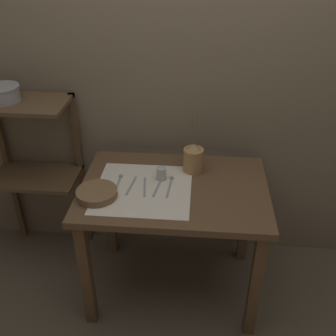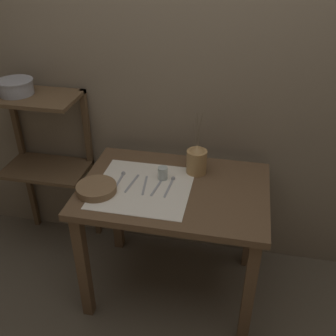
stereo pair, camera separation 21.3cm
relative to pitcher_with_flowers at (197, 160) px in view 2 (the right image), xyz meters
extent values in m
plane|color=brown|center=(-0.10, -0.18, -0.87)|extent=(12.00, 12.00, 0.00)
cube|color=#7A6B56|center=(-0.10, 0.30, 0.33)|extent=(7.00, 0.06, 2.40)
cube|color=brown|center=(-0.10, -0.18, -0.10)|extent=(1.05, 0.73, 0.04)
cube|color=brown|center=(-0.56, -0.48, -0.50)|extent=(0.06, 0.06, 0.75)
cube|color=brown|center=(0.36, -0.48, -0.50)|extent=(0.06, 0.06, 0.75)
cube|color=brown|center=(-0.56, 0.13, -0.50)|extent=(0.06, 0.06, 0.75)
cube|color=brown|center=(0.36, 0.13, -0.50)|extent=(0.06, 0.06, 0.75)
cube|color=brown|center=(-1.02, 0.08, 0.27)|extent=(0.55, 0.34, 0.02)
cube|color=brown|center=(-1.02, 0.08, -0.23)|extent=(0.55, 0.34, 0.02)
cube|color=brown|center=(-1.28, 0.23, -0.29)|extent=(0.04, 0.04, 1.16)
cube|color=brown|center=(-0.76, 0.23, -0.29)|extent=(0.04, 0.04, 1.16)
cube|color=silver|center=(-0.27, -0.22, -0.08)|extent=(0.52, 0.51, 0.00)
cylinder|color=#A87F4C|center=(0.00, 0.00, -0.01)|extent=(0.12, 0.12, 0.14)
cone|color=#A87F4C|center=(0.00, 0.00, 0.08)|extent=(0.09, 0.09, 0.04)
cylinder|color=brown|center=(0.00, 0.01, 0.18)|extent=(0.03, 0.01, 0.16)
cylinder|color=brown|center=(0.00, 0.00, 0.20)|extent=(0.02, 0.02, 0.20)
cylinder|color=brown|center=(-0.02, 0.01, 0.16)|extent=(0.03, 0.03, 0.12)
cylinder|color=brown|center=(0.01, 0.02, 0.19)|extent=(0.03, 0.02, 0.19)
cylinder|color=brown|center=(-0.50, -0.31, -0.06)|extent=(0.22, 0.22, 0.04)
cylinder|color=#B7C1BC|center=(-0.18, -0.11, -0.04)|extent=(0.06, 0.06, 0.07)
cube|color=#939399|center=(-0.42, -0.20, -0.08)|extent=(0.01, 0.19, 0.00)
sphere|color=#939399|center=(-0.41, -0.11, -0.08)|extent=(0.02, 0.02, 0.02)
cube|color=#939399|center=(-0.34, -0.20, -0.08)|extent=(0.04, 0.19, 0.00)
cube|color=#939399|center=(-0.26, -0.20, -0.08)|extent=(0.03, 0.19, 0.00)
cube|color=#939399|center=(-0.19, -0.20, -0.08)|extent=(0.04, 0.19, 0.00)
cube|color=#939399|center=(-0.12, -0.20, -0.08)|extent=(0.02, 0.19, 0.00)
sphere|color=#939399|center=(-0.12, -0.11, -0.08)|extent=(0.02, 0.02, 0.02)
cylinder|color=#939399|center=(-1.12, 0.08, 0.33)|extent=(0.20, 0.20, 0.09)
cylinder|color=#939399|center=(-1.12, 0.08, 0.37)|extent=(0.21, 0.21, 0.01)
camera|label=1|loc=(0.02, -1.98, 1.15)|focal=42.00mm
camera|label=2|loc=(0.23, -1.95, 1.15)|focal=42.00mm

